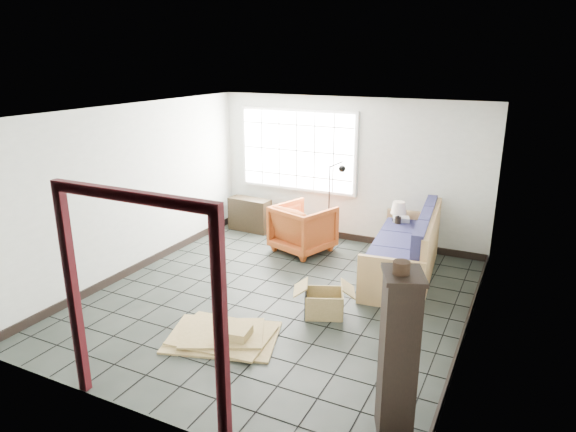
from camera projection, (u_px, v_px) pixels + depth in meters
The scene contains 15 objects.
ground at pixel (279, 299), 7.22m from camera, with size 5.50×5.50×0.00m, color black.
room_shell at pixel (280, 182), 6.75m from camera, with size 5.02×5.52×2.61m.
window_panel at pixel (297, 150), 9.48m from camera, with size 2.32×0.08×1.52m.
doorway_trim at pixel (138, 281), 4.50m from camera, with size 1.80×0.08×2.20m.
futon_sofa at pixel (407, 253), 7.85m from camera, with size 1.14×2.45×1.05m.
armchair at pixel (303, 226), 8.87m from camera, with size 0.89×0.83×0.92m, color brown.
side_table at pixel (401, 230), 8.68m from camera, with size 0.52×0.52×0.56m.
table_lamp at pixel (399, 209), 8.53m from camera, with size 0.33×0.33×0.41m.
projector at pixel (401, 220), 8.72m from camera, with size 0.32×0.29×0.10m.
floor_lamp at pixel (335, 201), 9.07m from camera, with size 0.46×0.29×1.54m.
console_shelf at pixel (250, 214), 9.97m from camera, with size 0.84×0.37×0.64m.
tall_shelf at pixel (398, 355), 4.41m from camera, with size 0.47×0.52×1.57m.
pot at pixel (401, 267), 4.16m from camera, with size 0.15×0.15×0.11m.
open_box at pixel (324, 303), 6.73m from camera, with size 0.88×0.66×0.45m.
cardboard_pile at pixel (224, 335), 6.18m from camera, with size 1.51×1.26×0.19m.
Camera 1 is at (3.00, -5.82, 3.26)m, focal length 32.00 mm.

